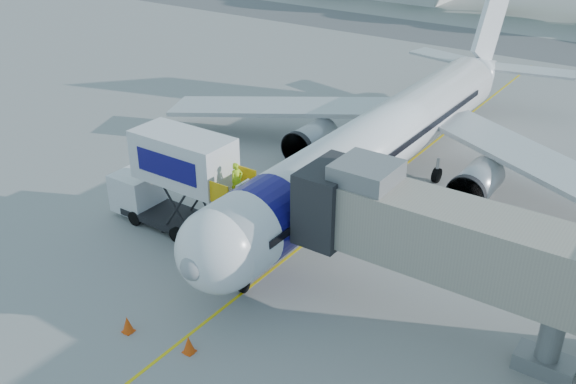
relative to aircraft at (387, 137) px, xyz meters
The scene contains 8 objects.
ground 5.07m from the aircraft, 90.00° to the right, with size 160.00×160.00×0.00m, color #959593.
guidance_line 5.06m from the aircraft, 90.00° to the right, with size 0.15×70.00×0.01m, color yellow.
taxiway_strip 37.99m from the aircraft, 90.00° to the left, with size 120.00×10.00×0.01m, color #59595B.
aircraft is the anchor object (origin of this frame).
jet_bridge 13.77m from the aircraft, 54.30° to the right, with size 13.90×3.20×6.60m.
catering_hiloader 12.77m from the aircraft, 119.40° to the right, with size 8.50×2.44×5.50m.
safety_cone_a 18.21m from the aircraft, 87.72° to the right, with size 0.48×0.48×0.77m.
safety_cone_b 18.83m from the aircraft, 96.77° to the right, with size 0.47×0.47×0.76m.
Camera 1 is at (15.13, -27.82, 17.14)m, focal length 40.00 mm.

